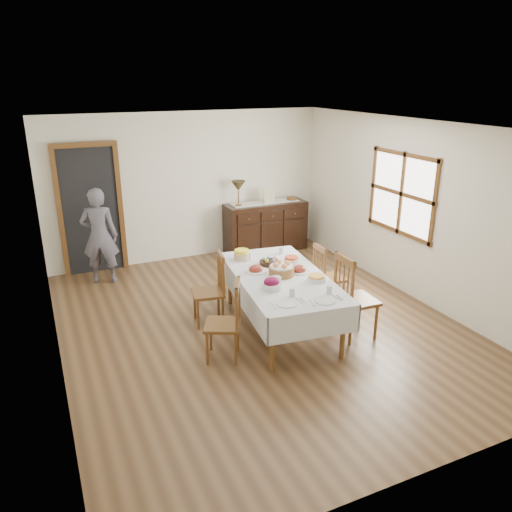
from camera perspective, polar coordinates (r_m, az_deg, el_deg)
name	(u,v)px	position (r m, az deg, el deg)	size (l,w,h in m)	color
ground	(259,325)	(6.78, 0.35, -7.84)	(6.00, 6.00, 0.00)	brown
room_shell	(236,200)	(6.51, -2.35, 6.43)	(5.02, 6.02, 2.65)	white
dining_table	(281,282)	(6.42, 2.85, -2.99)	(1.37, 2.30, 0.75)	silver
chair_left_near	(227,320)	(5.82, -3.37, -7.36)	(0.54, 0.54, 0.97)	brown
chair_left_far	(212,288)	(6.66, -5.08, -3.70)	(0.47, 0.47, 0.98)	brown
chair_right_near	(353,296)	(6.37, 11.02, -4.54)	(0.48, 0.48, 1.11)	brown
chair_right_far	(326,275)	(7.22, 8.06, -2.17)	(0.41, 0.41, 0.92)	brown
sideboard	(266,227)	(9.44, 1.10, 3.35)	(1.55, 0.56, 0.93)	black
person	(99,233)	(8.23, -17.48, 2.54)	(0.52, 0.33, 1.66)	#55535F
bread_basket	(281,270)	(6.37, 2.92, -1.59)	(0.33, 0.33, 0.19)	brown
egg_basket	(270,262)	(6.75, 1.57, -0.70)	(0.28, 0.28, 0.10)	black
ham_platter_a	(256,270)	(6.49, -0.02, -1.56)	(0.28, 0.28, 0.11)	silver
ham_platter_b	(299,270)	(6.51, 4.95, -1.57)	(0.28, 0.28, 0.11)	silver
beet_bowl	(272,284)	(5.97, 1.81, -3.21)	(0.24, 0.24, 0.15)	silver
carrot_bowl	(291,260)	(6.83, 4.07, -0.43)	(0.21, 0.21, 0.08)	silver
pineapple_bowl	(242,255)	(6.91, -1.63, 0.13)	(0.23, 0.23, 0.14)	tan
casserole_dish	(317,278)	(6.26, 6.93, -2.51)	(0.23, 0.23, 0.07)	silver
butter_dish	(275,279)	(6.18, 2.16, -2.68)	(0.15, 0.11, 0.07)	silver
setting_left	(288,300)	(5.67, 3.70, -4.98)	(0.43, 0.31, 0.10)	silver
setting_right	(326,297)	(5.79, 7.98, -4.64)	(0.43, 0.31, 0.10)	silver
glass_far_a	(249,256)	(6.90, -0.83, -0.03)	(0.07, 0.07, 0.11)	silver
glass_far_b	(281,250)	(7.15, 2.92, 0.64)	(0.07, 0.07, 0.10)	silver
runner	(265,202)	(9.35, 1.02, 6.16)	(1.30, 0.35, 0.01)	silver
table_lamp	(238,187)	(9.02, -2.04, 7.93)	(0.26, 0.26, 0.46)	brown
picture_frame	(269,196)	(9.22, 1.52, 6.82)	(0.22, 0.08, 0.28)	#BEB78B
deco_bowl	(292,199)	(9.56, 4.10, 6.57)	(0.20, 0.20, 0.06)	brown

